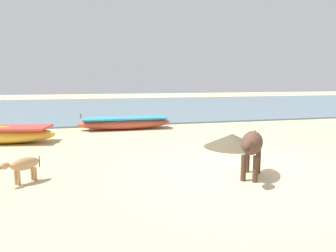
{
  "coord_description": "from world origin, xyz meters",
  "views": [
    {
      "loc": [
        -3.36,
        -6.4,
        2.14
      ],
      "look_at": [
        -0.96,
        3.3,
        0.6
      ],
      "focal_mm": 32.36,
      "sensor_mm": 36.0,
      "label": 1
    }
  ],
  "objects": [
    {
      "name": "sea_water",
      "position": [
        0.0,
        17.52,
        0.04
      ],
      "size": [
        60.0,
        20.0,
        0.08
      ],
      "primitive_type": "cube",
      "color": "slate",
      "rests_on": "ground"
    },
    {
      "name": "calf_near_tan",
      "position": [
        -4.81,
        0.18,
        0.39
      ],
      "size": [
        0.74,
        0.65,
        0.55
      ],
      "rotation": [
        0.0,
        0.0,
        3.82
      ],
      "color": "tan",
      "rests_on": "ground"
    },
    {
      "name": "fishing_boat_0",
      "position": [
        -2.05,
        6.66,
        0.29
      ],
      "size": [
        4.03,
        1.1,
        0.73
      ],
      "rotation": [
        0.0,
        0.0,
        3.14
      ],
      "color": "#B74733",
      "rests_on": "ground"
    },
    {
      "name": "ground",
      "position": [
        0.0,
        0.0,
        0.0
      ],
      "size": [
        80.0,
        80.0,
        0.0
      ],
      "primitive_type": "plane",
      "color": "#CCB789"
    },
    {
      "name": "cow_adult_dark",
      "position": [
        -0.06,
        -0.61,
        0.73
      ],
      "size": [
        1.14,
        1.42,
        1.02
      ],
      "rotation": [
        0.0,
        0.0,
        4.1
      ],
      "color": "#4C3323",
      "rests_on": "ground"
    },
    {
      "name": "debris_pile_0",
      "position": [
        0.9,
        2.28,
        0.22
      ],
      "size": [
        2.03,
        2.03,
        0.43
      ],
      "primitive_type": "cone",
      "rotation": [
        0.0,
        0.0,
        0.13
      ],
      "color": "brown",
      "rests_on": "ground"
    }
  ]
}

